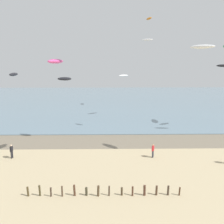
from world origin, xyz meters
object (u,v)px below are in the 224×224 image
person_mid_beach (12,151)px  kite_aloft_3 (149,19)px  kite_aloft_2 (56,61)px  kite_aloft_4 (14,74)px  person_by_waterline (153,150)px  kite_aloft_5 (147,40)px  kite_aloft_10 (64,79)px  kite_aloft_12 (202,47)px  kite_aloft_11 (123,76)px

person_mid_beach → kite_aloft_3: 42.25m
kite_aloft_2 → kite_aloft_4: bearing=51.2°
person_by_waterline → kite_aloft_5: size_ratio=0.93×
kite_aloft_10 → kite_aloft_12: bearing=175.1°
kite_aloft_4 → kite_aloft_5: bearing=72.9°
kite_aloft_3 → kite_aloft_12: 31.79m
kite_aloft_3 → person_by_waterline: bearing=-16.2°
kite_aloft_10 → kite_aloft_12: size_ratio=0.75×
person_by_waterline → kite_aloft_10: bearing=150.4°
kite_aloft_12 → kite_aloft_3: bearing=137.5°
kite_aloft_11 → person_by_waterline: bearing=-121.4°
kite_aloft_12 → kite_aloft_4: bearing=-164.4°
person_mid_beach → kite_aloft_5: kite_aloft_5 is taller
kite_aloft_2 → kite_aloft_5: size_ratio=1.70×
kite_aloft_5 → kite_aloft_4: bearing=-158.8°
person_mid_beach → kite_aloft_3: (21.09, 30.59, 20.11)m
kite_aloft_2 → kite_aloft_10: (-0.23, 6.51, -2.41)m
kite_aloft_2 → person_by_waterline: bearing=-73.8°
person_by_waterline → kite_aloft_12: (5.06, -0.11, 12.20)m
kite_aloft_10 → person_by_waterline: bearing=167.4°
kite_aloft_2 → kite_aloft_10: size_ratio=1.44×
kite_aloft_2 → kite_aloft_12: (16.39, -0.16, 1.59)m
kite_aloft_4 → kite_aloft_10: kite_aloft_4 is taller
person_by_waterline → kite_aloft_11: size_ratio=0.68×
kite_aloft_2 → kite_aloft_3: size_ratio=1.10×
kite_aloft_3 → kite_aloft_12: (1.11, -30.77, -7.91)m
person_mid_beach → kite_aloft_11: kite_aloft_11 is taller
kite_aloft_3 → kite_aloft_10: (-15.51, -24.10, -11.91)m
kite_aloft_5 → kite_aloft_10: 14.14m
person_by_waterline → kite_aloft_2: kite_aloft_2 is taller
person_mid_beach → person_by_waterline: (17.13, -0.06, 0.00)m
kite_aloft_5 → kite_aloft_12: (4.43, -11.09, -1.64)m
person_by_waterline → kite_aloft_3: bearing=82.6°
kite_aloft_12 → kite_aloft_2: bearing=-135.1°
person_mid_beach → kite_aloft_11: (14.86, 22.54, 7.70)m
person_by_waterline → kite_aloft_11: kite_aloft_11 is taller
person_mid_beach → kite_aloft_3: kite_aloft_3 is taller
kite_aloft_10 → kite_aloft_12: (16.62, -6.67, 4.00)m
kite_aloft_2 → kite_aloft_3: kite_aloft_3 is taller
kite_aloft_3 → kite_aloft_10: kite_aloft_3 is taller
kite_aloft_4 → kite_aloft_3: bearing=114.4°
person_mid_beach → kite_aloft_5: bearing=31.6°
kite_aloft_4 → kite_aloft_11: (19.73, 7.18, -0.65)m
kite_aloft_10 → kite_aloft_3: bearing=-105.8°
person_by_waterline → person_mid_beach: bearing=179.8°
kite_aloft_2 → kite_aloft_12: bearing=-74.1°
person_by_waterline → kite_aloft_5: bearing=86.7°
kite_aloft_4 → kite_aloft_5: kite_aloft_5 is taller
kite_aloft_2 → kite_aloft_5: 16.52m
kite_aloft_5 → kite_aloft_11: 13.47m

